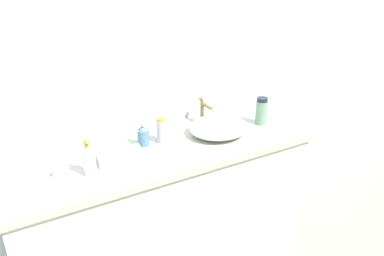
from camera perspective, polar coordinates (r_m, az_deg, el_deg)
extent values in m
cube|color=silver|center=(2.23, -10.41, 9.87)|extent=(6.00, 0.06, 2.60)
cube|color=beige|center=(2.37, -4.15, -12.72)|extent=(1.69, 0.54, 0.84)
cube|color=#B3B09D|center=(2.13, -4.52, -3.29)|extent=(1.73, 0.58, 0.04)
cube|color=#B2BCC6|center=(2.19, -8.27, 12.38)|extent=(1.68, 0.01, 1.03)
ellipsoid|color=silver|center=(2.24, 4.00, 0.15)|extent=(0.36, 0.32, 0.09)
cylinder|color=olive|center=(2.38, 1.56, 2.41)|extent=(0.03, 0.03, 0.14)
cylinder|color=olive|center=(2.31, 2.24, 3.31)|extent=(0.02, 0.11, 0.02)
sphere|color=olive|center=(2.36, 1.39, 4.38)|extent=(0.03, 0.03, 0.03)
cylinder|color=slate|center=(2.12, -7.24, -1.41)|extent=(0.06, 0.06, 0.09)
cylinder|color=silver|center=(2.10, -7.32, -0.06)|extent=(0.03, 0.03, 0.02)
sphere|color=silver|center=(2.09, -7.36, 0.63)|extent=(0.04, 0.04, 0.04)
cylinder|color=silver|center=(2.08, -7.25, 0.52)|extent=(0.02, 0.02, 0.02)
cylinder|color=white|center=(1.89, -15.10, -4.81)|extent=(0.06, 0.06, 0.15)
cylinder|color=gold|center=(1.85, -15.38, -2.62)|extent=(0.03, 0.03, 0.02)
sphere|color=gold|center=(1.84, -15.47, -1.89)|extent=(0.03, 0.03, 0.03)
cylinder|color=gold|center=(1.83, -15.38, -2.03)|extent=(0.02, 0.02, 0.02)
cylinder|color=silver|center=(2.14, -4.48, -0.51)|extent=(0.06, 0.06, 0.13)
cylinder|color=gold|center=(2.11, -4.54, 1.32)|extent=(0.06, 0.06, 0.02)
cylinder|color=gray|center=(2.39, 10.32, 2.28)|extent=(0.07, 0.07, 0.15)
cylinder|color=#20222D|center=(2.36, 10.48, 4.19)|extent=(0.06, 0.06, 0.02)
cylinder|color=silver|center=(1.95, -19.46, -6.24)|extent=(0.05, 0.05, 0.05)
cube|color=silver|center=(2.01, -10.68, -4.11)|extent=(0.25, 0.17, 0.04)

